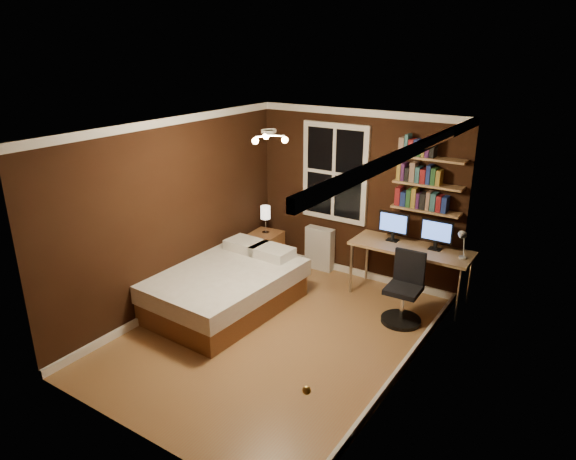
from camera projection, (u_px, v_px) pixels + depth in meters
The scene contains 24 objects.
floor at pixel (276, 334), 6.27m from camera, with size 4.20×4.20×0.00m, color #99663D.
wall_back at pixel (357, 196), 7.49m from camera, with size 3.20×0.04×2.50m, color black.
wall_left at pixel (174, 214), 6.67m from camera, with size 0.04×4.20×2.50m, color black.
wall_right at pixel (409, 270), 5.02m from camera, with size 0.04×4.20×2.50m, color black.
ceiling at pixel (274, 128), 5.42m from camera, with size 3.20×4.20×0.02m, color white.
window at pixel (335, 173), 7.54m from camera, with size 1.06×0.06×1.46m, color white.
door at pixel (332, 368), 3.88m from camera, with size 0.03×0.82×2.05m, color black, non-canonical shape.
door_knob at pixel (307, 390), 3.68m from camera, with size 0.06×0.06×0.06m, color gold.
ceiling_fixture at pixel (269, 139), 5.37m from camera, with size 0.44×0.44×0.18m, color beige, non-canonical shape.
bookshelf_lower at pixel (426, 210), 6.84m from camera, with size 0.92×0.22×0.03m, color tan.
books_row_lower at pixel (427, 201), 6.80m from camera, with size 0.60×0.16×0.23m, color maroon, non-canonical shape.
bookshelf_middle at pixel (428, 185), 6.72m from camera, with size 0.92×0.22×0.03m, color tan.
books_row_middle at pixel (429, 175), 6.68m from camera, with size 0.54×0.16×0.23m, color navy, non-canonical shape.
bookshelf_upper at pixel (431, 158), 6.60m from camera, with size 0.92×0.22×0.03m, color tan.
books_row_upper at pixel (432, 148), 6.56m from camera, with size 0.48×0.16×0.23m, color #24552A, non-canonical shape.
bed at pixel (225, 288), 6.81m from camera, with size 1.53×2.06×0.68m.
nightstand at pixel (266, 249), 8.10m from camera, with size 0.45×0.45×0.56m, color brown.
bedside_lamp at pixel (266, 220), 7.93m from camera, with size 0.15×0.15×0.43m, color beige, non-canonical shape.
radiator at pixel (320, 248), 7.99m from camera, with size 0.45×0.16×0.67m, color beige.
desk at pixel (411, 251), 6.91m from camera, with size 1.62×0.61×0.77m.
monitor_left at pixel (393, 227), 7.04m from camera, with size 0.42×0.12×0.41m, color black, non-canonical shape.
monitor_right at pixel (436, 235), 6.73m from camera, with size 0.42×0.12×0.41m, color black, non-canonical shape.
desk_lamp at pixel (463, 244), 6.39m from camera, with size 0.14×0.32×0.44m, color silver, non-canonical shape.
office_chair at pixel (404, 297), 6.46m from camera, with size 0.51×0.51×0.92m.
Camera 1 is at (3.12, -4.48, 3.34)m, focal length 32.00 mm.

